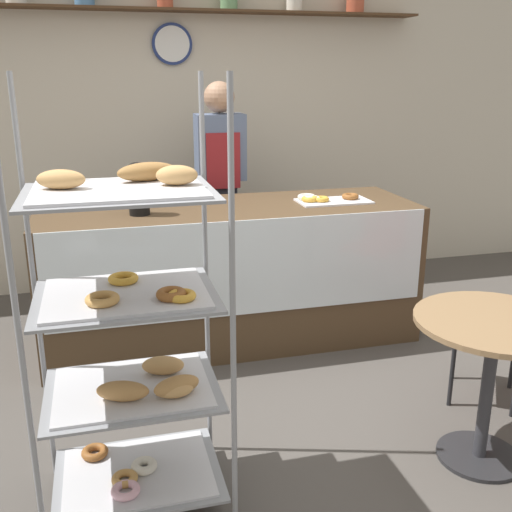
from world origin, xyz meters
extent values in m
plane|color=#4C4742|center=(0.00, 0.00, 0.00)|extent=(14.00, 14.00, 0.00)
cube|color=beige|center=(0.00, 2.35, 1.35)|extent=(10.00, 0.06, 2.70)
cube|color=#4C331E|center=(0.00, 2.20, 2.22)|extent=(3.68, 0.24, 0.02)
cylinder|color=silver|center=(0.80, 2.20, 2.31)|extent=(0.12, 0.12, 0.16)
cylinder|color=#B24C33|center=(1.32, 2.20, 2.31)|extent=(0.14, 0.14, 0.17)
cylinder|color=navy|center=(-0.17, 2.30, 1.98)|extent=(0.32, 0.03, 0.32)
cylinder|color=white|center=(-0.17, 2.28, 1.98)|extent=(0.27, 0.00, 0.27)
cube|color=#4C3823|center=(0.00, 1.04, 0.47)|extent=(2.46, 0.80, 0.93)
cube|color=silver|center=(0.00, 0.63, 0.63)|extent=(2.36, 0.01, 0.60)
cylinder|color=gray|center=(-1.11, -0.75, 0.89)|extent=(0.02, 0.02, 1.77)
cylinder|color=gray|center=(-0.38, -0.75, 0.89)|extent=(0.02, 0.02, 1.77)
cylinder|color=gray|center=(-1.11, -0.20, 0.89)|extent=(0.02, 0.02, 1.77)
cylinder|color=gray|center=(-0.38, -0.20, 0.89)|extent=(0.02, 0.02, 1.77)
cube|color=gray|center=(-0.74, -0.48, 0.12)|extent=(0.70, 0.53, 0.01)
cube|color=silver|center=(-0.74, -0.48, 0.13)|extent=(0.62, 0.47, 0.01)
torus|color=#EAB2C1|center=(-0.80, -0.61, 0.15)|extent=(0.12, 0.12, 0.03)
torus|color=silver|center=(-0.72, -0.47, 0.16)|extent=(0.11, 0.11, 0.04)
torus|color=tan|center=(-0.80, -0.53, 0.15)|extent=(0.11, 0.11, 0.03)
torus|color=brown|center=(-0.92, -0.32, 0.16)|extent=(0.12, 0.12, 0.04)
cube|color=gray|center=(-0.74, -0.48, 0.53)|extent=(0.70, 0.53, 0.01)
cube|color=silver|center=(-0.74, -0.48, 0.54)|extent=(0.62, 0.47, 0.01)
ellipsoid|color=#B27F47|center=(-0.58, -0.59, 0.59)|extent=(0.20, 0.13, 0.08)
ellipsoid|color=tan|center=(-0.61, -0.40, 0.58)|extent=(0.19, 0.13, 0.07)
ellipsoid|color=tan|center=(-0.59, -0.60, 0.58)|extent=(0.16, 0.10, 0.06)
ellipsoid|color=#B27F47|center=(-0.78, -0.58, 0.59)|extent=(0.22, 0.14, 0.08)
cube|color=gray|center=(-0.74, -0.48, 0.94)|extent=(0.70, 0.53, 0.01)
cube|color=silver|center=(-0.74, -0.48, 0.95)|extent=(0.62, 0.47, 0.01)
torus|color=gold|center=(-0.54, -0.61, 0.97)|extent=(0.11, 0.11, 0.03)
torus|color=gold|center=(-0.75, -0.36, 0.97)|extent=(0.12, 0.12, 0.03)
torus|color=brown|center=(-0.58, -0.59, 0.97)|extent=(0.11, 0.11, 0.04)
torus|color=tan|center=(-0.83, -0.58, 0.97)|extent=(0.13, 0.13, 0.03)
cube|color=gray|center=(-0.74, -0.48, 1.35)|extent=(0.70, 0.53, 0.01)
cube|color=silver|center=(-0.74, -0.48, 1.36)|extent=(0.62, 0.47, 0.01)
ellipsoid|color=tan|center=(-0.53, -0.48, 1.40)|extent=(0.17, 0.12, 0.07)
ellipsoid|color=olive|center=(-0.63, -0.36, 1.40)|extent=(0.26, 0.15, 0.07)
ellipsoid|color=tan|center=(-0.94, -0.45, 1.40)|extent=(0.19, 0.13, 0.07)
cube|color=#282833|center=(0.08, 1.72, 0.49)|extent=(0.22, 0.19, 0.99)
cube|color=slate|center=(0.08, 1.72, 1.23)|extent=(0.36, 0.22, 0.49)
cube|color=maroon|center=(0.08, 1.61, 1.14)|extent=(0.25, 0.01, 0.41)
sphere|color=tan|center=(0.08, 1.72, 1.59)|extent=(0.23, 0.23, 0.23)
cylinder|color=#262628|center=(0.85, -0.60, 0.01)|extent=(0.39, 0.39, 0.02)
cylinder|color=#333338|center=(0.85, -0.60, 0.36)|extent=(0.06, 0.06, 0.67)
cylinder|color=olive|center=(0.85, -0.60, 0.71)|extent=(0.72, 0.72, 0.02)
cylinder|color=black|center=(1.16, 0.12, 0.23)|extent=(0.02, 0.02, 0.45)
cylinder|color=black|center=(0.97, -0.14, 0.23)|extent=(0.02, 0.02, 0.45)
cube|color=maroon|center=(1.20, -0.10, 0.47)|extent=(0.53, 0.53, 0.03)
cylinder|color=black|center=(-0.59, 0.94, 1.07)|extent=(0.13, 0.13, 0.28)
ellipsoid|color=black|center=(-0.59, 0.94, 1.23)|extent=(0.11, 0.11, 0.05)
cube|color=silver|center=(0.70, 0.98, 0.94)|extent=(0.49, 0.26, 0.01)
torus|color=silver|center=(0.54, 1.05, 0.96)|extent=(0.12, 0.12, 0.03)
torus|color=gold|center=(0.61, 0.98, 0.96)|extent=(0.11, 0.11, 0.03)
torus|color=silver|center=(0.55, 1.01, 0.96)|extent=(0.12, 0.12, 0.03)
torus|color=brown|center=(0.83, 1.00, 0.96)|extent=(0.11, 0.11, 0.04)
torus|color=gold|center=(0.54, 0.99, 0.96)|extent=(0.11, 0.11, 0.03)
camera|label=1|loc=(-0.81, -2.70, 1.77)|focal=42.00mm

